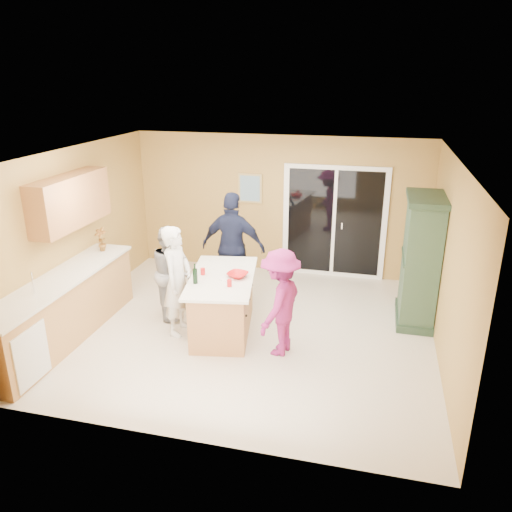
% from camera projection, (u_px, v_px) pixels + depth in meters
% --- Properties ---
extents(floor, '(5.50, 5.50, 0.00)m').
position_uv_depth(floor, '(245.00, 329.00, 7.53)').
color(floor, beige).
rests_on(floor, ground).
extents(ceiling, '(5.50, 5.00, 0.10)m').
position_uv_depth(ceiling, '(243.00, 155.00, 6.64)').
color(ceiling, white).
rests_on(ceiling, wall_back).
extents(wall_back, '(5.50, 0.10, 2.60)m').
position_uv_depth(wall_back, '(279.00, 205.00, 9.36)').
color(wall_back, '#DCB05A').
rests_on(wall_back, ground).
extents(wall_front, '(5.50, 0.10, 2.60)m').
position_uv_depth(wall_front, '(177.00, 330.00, 4.80)').
color(wall_front, '#DCB05A').
rests_on(wall_front, ground).
extents(wall_left, '(0.10, 5.00, 2.60)m').
position_uv_depth(wall_left, '(72.00, 234.00, 7.70)').
color(wall_left, '#DCB05A').
rests_on(wall_left, ground).
extents(wall_right, '(0.10, 5.00, 2.60)m').
position_uv_depth(wall_right, '(448.00, 264.00, 6.47)').
color(wall_right, '#DCB05A').
rests_on(wall_right, ground).
extents(left_cabinet_run, '(0.65, 3.05, 1.24)m').
position_uv_depth(left_cabinet_run, '(56.00, 314.00, 6.96)').
color(left_cabinet_run, '#AF7C44').
rests_on(left_cabinet_run, floor).
extents(upper_cabinets, '(0.35, 1.60, 0.75)m').
position_uv_depth(upper_cabinets, '(70.00, 201.00, 7.28)').
color(upper_cabinets, '#AF7C44').
rests_on(upper_cabinets, wall_left).
extents(sliding_door, '(1.90, 0.07, 2.10)m').
position_uv_depth(sliding_door, '(334.00, 222.00, 9.18)').
color(sliding_door, white).
rests_on(sliding_door, floor).
extents(framed_picture, '(0.46, 0.04, 0.56)m').
position_uv_depth(framed_picture, '(250.00, 188.00, 9.36)').
color(framed_picture, tan).
rests_on(framed_picture, wall_back).
extents(kitchen_island, '(1.18, 1.80, 0.88)m').
position_uv_depth(kitchen_island, '(223.00, 305.00, 7.34)').
color(kitchen_island, '#AF7C44').
rests_on(kitchen_island, floor).
extents(green_hutch, '(0.57, 1.08, 1.98)m').
position_uv_depth(green_hutch, '(420.00, 262.00, 7.49)').
color(green_hutch, '#233828').
rests_on(green_hutch, floor).
extents(woman_white, '(0.42, 0.61, 1.63)m').
position_uv_depth(woman_white, '(177.00, 281.00, 7.19)').
color(woman_white, silver).
rests_on(woman_white, floor).
extents(woman_grey, '(0.82, 0.89, 1.47)m').
position_uv_depth(woman_grey, '(171.00, 272.00, 7.73)').
color(woman_grey, '#939396').
rests_on(woman_grey, floor).
extents(woman_navy, '(1.10, 0.50, 1.85)m').
position_uv_depth(woman_navy, '(233.00, 247.00, 8.25)').
color(woman_navy, '#171A34').
rests_on(woman_navy, floor).
extents(woman_magenta, '(0.76, 1.06, 1.49)m').
position_uv_depth(woman_magenta, '(280.00, 303.00, 6.67)').
color(woman_magenta, '#942060').
rests_on(woman_magenta, floor).
extents(serving_bowl, '(0.35, 0.35, 0.07)m').
position_uv_depth(serving_bowl, '(238.00, 275.00, 7.14)').
color(serving_bowl, red).
rests_on(serving_bowl, kitchen_island).
extents(tulip_vase, '(0.22, 0.17, 0.39)m').
position_uv_depth(tulip_vase, '(101.00, 239.00, 7.96)').
color(tulip_vase, red).
rests_on(tulip_vase, left_cabinet_run).
extents(tumbler_near, '(0.09, 0.09, 0.10)m').
position_uv_depth(tumbler_near, '(203.00, 271.00, 7.22)').
color(tumbler_near, red).
rests_on(tumbler_near, kitchen_island).
extents(tumbler_far, '(0.08, 0.08, 0.10)m').
position_uv_depth(tumbler_far, '(229.00, 283.00, 6.82)').
color(tumbler_far, red).
rests_on(tumbler_far, kitchen_island).
extents(wine_bottle, '(0.07, 0.07, 0.29)m').
position_uv_depth(wine_bottle, '(195.00, 276.00, 6.91)').
color(wine_bottle, black).
rests_on(wine_bottle, kitchen_island).
extents(white_plate, '(0.23, 0.23, 0.01)m').
position_uv_depth(white_plate, '(227.00, 278.00, 7.08)').
color(white_plate, silver).
rests_on(white_plate, kitchen_island).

